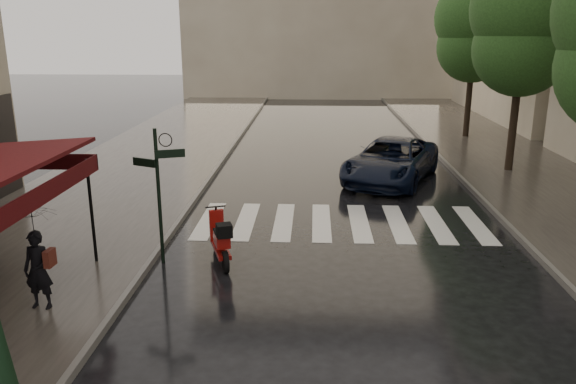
{
  "coord_description": "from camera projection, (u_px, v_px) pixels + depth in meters",
  "views": [
    {
      "loc": [
        2.2,
        -8.75,
        5.1
      ],
      "look_at": [
        1.61,
        4.11,
        1.4
      ],
      "focal_mm": 35.0,
      "sensor_mm": 36.0,
      "label": 1
    }
  ],
  "objects": [
    {
      "name": "crosswalk",
      "position": [
        340.0,
        222.0,
        15.53
      ],
      "size": [
        7.85,
        3.2,
        0.01
      ],
      "color": "silver",
      "rests_on": "ground"
    },
    {
      "name": "signpost",
      "position": [
        159.0,
        185.0,
        12.33
      ],
      "size": [
        1.17,
        0.29,
        3.1
      ],
      "color": "black",
      "rests_on": "ground"
    },
    {
      "name": "sidewalk_far",
      "position": [
        528.0,
        171.0,
        20.95
      ],
      "size": [
        5.5,
        60.0,
        0.12
      ],
      "primitive_type": "cube",
      "color": "#38332D",
      "rests_on": "ground"
    },
    {
      "name": "pedestrian_with_umbrella",
      "position": [
        33.0,
        228.0,
        10.08
      ],
      "size": [
        0.94,
        0.96,
        2.36
      ],
      "rotation": [
        0.0,
        0.0,
        -0.06
      ],
      "color": "black",
      "rests_on": "sidewalk_near"
    },
    {
      "name": "curb_far",
      "position": [
        453.0,
        170.0,
        21.07
      ],
      "size": [
        0.12,
        60.0,
        0.16
      ],
      "primitive_type": "cube",
      "color": "#595651",
      "rests_on": "ground"
    },
    {
      "name": "tree_mid",
      "position": [
        525.0,
        16.0,
        19.46
      ],
      "size": [
        3.8,
        3.8,
        8.34
      ],
      "color": "black",
      "rests_on": "sidewalk_far"
    },
    {
      "name": "ground",
      "position": [
        186.0,
        331.0,
        9.9
      ],
      "size": [
        120.0,
        120.0,
        0.0
      ],
      "primitive_type": "plane",
      "color": "black",
      "rests_on": "ground"
    },
    {
      "name": "curb_near",
      "position": [
        218.0,
        168.0,
        21.47
      ],
      "size": [
        0.12,
        60.0,
        0.16
      ],
      "primitive_type": "cube",
      "color": "#595651",
      "rests_on": "ground"
    },
    {
      "name": "parked_car",
      "position": [
        391.0,
        160.0,
        19.65
      ],
      "size": [
        4.29,
        5.85,
        1.48
      ],
      "primitive_type": "imported",
      "rotation": [
        0.0,
        0.0,
        -0.39
      ],
      "color": "black",
      "rests_on": "ground"
    },
    {
      "name": "tree_far",
      "position": [
        475.0,
        23.0,
        26.21
      ],
      "size": [
        3.8,
        3.8,
        8.16
      ],
      "color": "black",
      "rests_on": "sidewalk_far"
    },
    {
      "name": "scooter",
      "position": [
        221.0,
        240.0,
        12.69
      ],
      "size": [
        0.81,
        1.7,
        1.16
      ],
      "rotation": [
        0.0,
        0.0,
        0.33
      ],
      "color": "black",
      "rests_on": "ground"
    },
    {
      "name": "sidewalk_near",
      "position": [
        139.0,
        167.0,
        21.61
      ],
      "size": [
        6.0,
        60.0,
        0.12
      ],
      "primitive_type": "cube",
      "color": "#38332D",
      "rests_on": "ground"
    }
  ]
}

